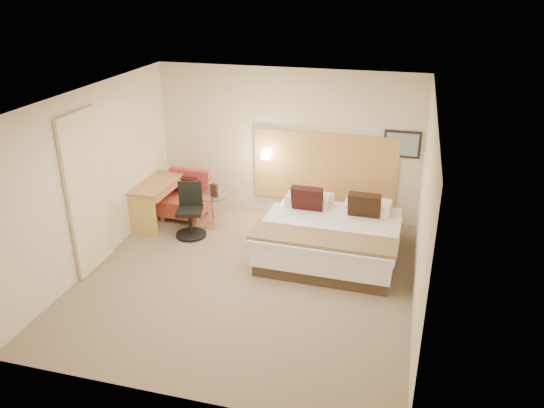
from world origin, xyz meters
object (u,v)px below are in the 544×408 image
(lounge_chair, at_px, (186,199))
(desk, at_px, (158,191))
(desk_chair, at_px, (190,215))
(side_table, at_px, (213,209))
(bed, at_px, (331,236))

(lounge_chair, distance_m, desk, 0.58)
(desk, bearing_deg, desk_chair, -25.50)
(side_table, height_order, desk_chair, desk_chair)
(side_table, relative_size, desk, 0.55)
(side_table, bearing_deg, bed, -12.92)
(lounge_chair, xyz_separation_m, desk, (-0.36, -0.36, 0.27))
(bed, distance_m, desk_chair, 2.44)
(lounge_chair, distance_m, desk_chair, 0.82)
(desk, relative_size, desk_chair, 1.34)
(side_table, distance_m, desk_chair, 0.50)
(bed, height_order, side_table, bed)
(desk_chair, bearing_deg, bed, -1.58)
(bed, xyz_separation_m, lounge_chair, (-2.83, 0.79, -0.00))
(desk_chair, bearing_deg, lounge_chair, 118.69)
(side_table, bearing_deg, desk_chair, -119.90)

